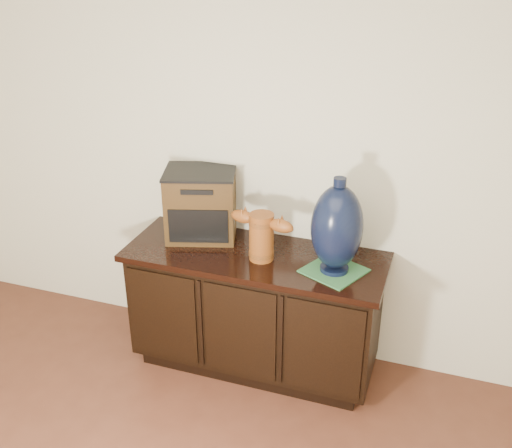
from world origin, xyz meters
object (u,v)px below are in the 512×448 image
at_px(sideboard, 255,309).
at_px(spray_can, 221,226).
at_px(lamp_base, 337,228).
at_px(tv_radio, 201,204).
at_px(terracotta_vessel, 262,234).

relative_size(sideboard, spray_can, 7.50).
bearing_deg(lamp_base, tv_radio, 168.75).
height_order(terracotta_vessel, lamp_base, lamp_base).
distance_m(sideboard, spray_can, 0.53).
relative_size(sideboard, terracotta_vessel, 3.83).
height_order(tv_radio, spray_can, tv_radio).
relative_size(terracotta_vessel, tv_radio, 0.80).
xyz_separation_m(sideboard, spray_can, (-0.24, 0.08, 0.46)).
bearing_deg(tv_radio, terracotta_vessel, -37.67).
distance_m(lamp_base, spray_can, 0.72).
distance_m(terracotta_vessel, tv_radio, 0.45).
bearing_deg(lamp_base, spray_can, 169.62).
xyz_separation_m(sideboard, terracotta_vessel, (0.05, -0.04, 0.52)).
xyz_separation_m(lamp_base, spray_can, (-0.69, 0.13, -0.16)).
distance_m(terracotta_vessel, lamp_base, 0.42).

